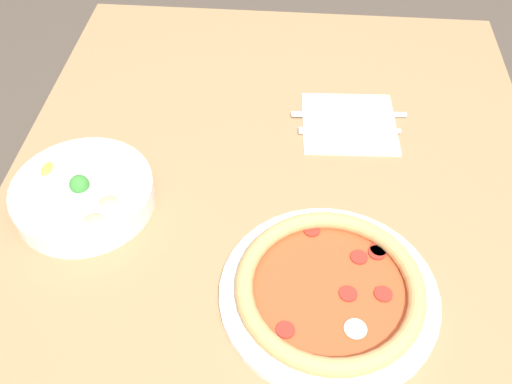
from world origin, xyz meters
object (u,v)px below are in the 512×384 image
at_px(knife, 354,114).
at_px(pizza, 329,290).
at_px(bowl, 84,193).
at_px(fork, 351,131).

bearing_deg(knife, pizza, 78.75).
height_order(pizza, bowl, bowl).
bearing_deg(fork, knife, -103.23).
distance_m(pizza, fork, 0.36).
distance_m(pizza, knife, 0.41).
xyz_separation_m(fork, knife, (0.05, -0.01, -0.00)).
bearing_deg(bowl, fork, -64.05).
height_order(fork, knife, same).
height_order(pizza, fork, pizza).
bearing_deg(pizza, knife, -6.87).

